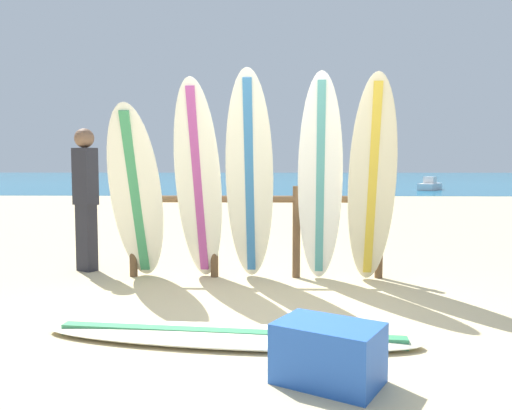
{
  "coord_description": "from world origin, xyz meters",
  "views": [
    {
      "loc": [
        0.05,
        -4.08,
        1.28
      ],
      "look_at": [
        -0.13,
        2.11,
        0.82
      ],
      "focal_mm": 36.18,
      "sensor_mm": 36.0,
      "label": 1
    }
  ],
  "objects": [
    {
      "name": "surfboard_rack",
      "position": [
        -0.13,
        1.81,
        0.66
      ],
      "size": [
        2.94,
        0.09,
        1.06
      ],
      "color": "brown",
      "rests_on": "ground"
    },
    {
      "name": "cooler_box",
      "position": [
        0.39,
        -1.1,
        0.18
      ],
      "size": [
        0.72,
        0.64,
        0.36
      ],
      "primitive_type": "cube",
      "rotation": [
        0.0,
        0.0,
        -0.51
      ],
      "color": "blue",
      "rests_on": "ground"
    },
    {
      "name": "ground_plane",
      "position": [
        0.0,
        0.0,
        0.0
      ],
      "size": [
        120.0,
        120.0,
        0.0
      ],
      "primitive_type": "plane",
      "color": "#D3BC8C"
    },
    {
      "name": "small_boat_offshore",
      "position": [
        8.68,
        24.08,
        0.26
      ],
      "size": [
        1.9,
        2.53,
        0.71
      ],
      "color": "silver",
      "rests_on": "ocean_water"
    },
    {
      "name": "surfboard_leaning_far_left",
      "position": [
        -1.42,
        1.5,
        0.97
      ],
      "size": [
        0.6,
        0.85,
        1.94
      ],
      "color": "white",
      "rests_on": "ground"
    },
    {
      "name": "surfboard_lying_on_sand",
      "position": [
        -0.26,
        -0.36,
        0.04
      ],
      "size": [
        2.85,
        0.87,
        0.08
      ],
      "color": "beige",
      "rests_on": "ground"
    },
    {
      "name": "surfboard_leaning_center_left",
      "position": [
        -0.18,
        1.46,
        1.13
      ],
      "size": [
        0.53,
        0.91,
        2.27
      ],
      "color": "white",
      "rests_on": "ground"
    },
    {
      "name": "surfboard_leaning_left",
      "position": [
        -0.74,
        1.54,
        1.1
      ],
      "size": [
        0.58,
        0.8,
        2.2
      ],
      "color": "white",
      "rests_on": "ground"
    },
    {
      "name": "surfboard_leaning_center",
      "position": [
        0.59,
        1.53,
        1.13
      ],
      "size": [
        0.52,
        0.64,
        2.27
      ],
      "color": "white",
      "rests_on": "ground"
    },
    {
      "name": "ocean_water",
      "position": [
        0.0,
        58.0,
        0.0
      ],
      "size": [
        120.0,
        80.0,
        0.01
      ],
      "primitive_type": "cube",
      "color": "#196B93",
      "rests_on": "ground"
    },
    {
      "name": "beachgoer_standing",
      "position": [
        -2.21,
        2.12,
        0.96
      ],
      "size": [
        0.33,
        0.3,
        1.74
      ],
      "color": "#26262D",
      "rests_on": "ground"
    },
    {
      "name": "surfboard_leaning_center_right",
      "position": [
        1.13,
        1.44,
        1.12
      ],
      "size": [
        0.54,
        0.73,
        2.23
      ],
      "color": "beige",
      "rests_on": "ground"
    }
  ]
}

